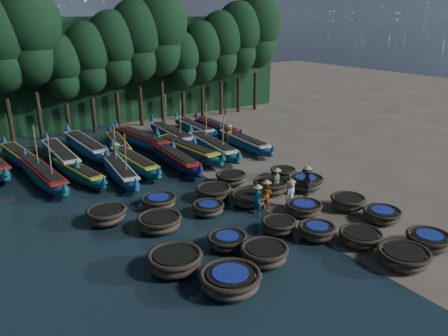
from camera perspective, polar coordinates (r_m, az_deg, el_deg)
ground at (r=25.52m, az=2.65°, el=-3.95°), size 120.00×120.00×0.00m
foliage_wall at (r=44.86m, az=-15.76°, el=12.08°), size 40.00×3.00×10.00m
coracle_3 at (r=20.28m, az=22.40°, el=-10.67°), size 2.69×2.69×0.74m
coracle_4 at (r=22.12m, az=25.16°, el=-8.53°), size 2.45×2.45×0.72m
coracle_5 at (r=17.26m, az=0.82°, el=-14.44°), size 2.88×2.88×0.81m
coracle_6 at (r=19.00m, az=5.28°, el=-11.09°), size 2.35×2.35×0.82m
coracle_7 at (r=21.33m, az=12.02°, el=-8.05°), size 1.96×1.96×0.71m
coracle_8 at (r=21.37m, az=17.39°, el=-8.62°), size 2.23×2.23×0.65m
coracle_9 at (r=23.97m, az=19.93°, el=-5.74°), size 2.02×2.02×0.67m
coracle_10 at (r=18.51m, az=-6.44°, el=-11.96°), size 2.65×2.65×0.85m
coracle_11 at (r=20.10m, az=0.40°, el=-9.47°), size 1.94×1.94×0.66m
coracle_12 at (r=21.62m, az=7.17°, el=-7.44°), size 2.01×2.01×0.67m
coracle_13 at (r=23.72m, az=10.38°, el=-5.14°), size 2.25×2.25×0.65m
coracle_14 at (r=24.85m, az=15.87°, el=-4.28°), size 2.33×2.33×0.75m
coracle_15 at (r=21.90m, az=-8.42°, el=-7.00°), size 2.48×2.48×0.76m
coracle_16 at (r=23.34m, az=-2.08°, el=-5.25°), size 1.75×1.75×0.63m
coracle_17 at (r=24.46m, az=3.36°, el=-3.97°), size 2.36×2.36×0.72m
coracle_18 at (r=26.17m, az=6.13°, el=-2.36°), size 2.14×2.14×0.80m
coracle_19 at (r=27.07m, az=10.58°, el=-1.83°), size 2.42×2.42×0.80m
coracle_20 at (r=23.10m, az=-15.06°, el=-5.94°), size 2.07×2.07×0.82m
coracle_21 at (r=24.40m, az=-8.53°, el=-4.31°), size 2.20×2.20×0.66m
coracle_22 at (r=25.10m, az=-1.38°, el=-3.17°), size 2.41×2.41×0.82m
coracle_23 at (r=27.36m, az=0.92°, el=-1.33°), size 2.35×2.35×0.75m
coracle_24 at (r=28.71m, az=7.72°, el=-0.60°), size 1.80×1.80×0.67m
long_boat_1 at (r=29.66m, az=-22.50°, el=-0.91°), size 2.11×8.37×3.56m
long_boat_2 at (r=29.67m, az=-18.47°, el=-0.56°), size 2.37×7.24×1.29m
long_boat_3 at (r=29.15m, az=-13.46°, el=-0.35°), size 2.24×7.84×3.35m
long_boat_4 at (r=30.70m, az=-11.70°, el=0.79°), size 1.59×7.98×1.41m
long_boat_5 at (r=30.90m, az=-6.46°, el=1.24°), size 1.94×8.30×1.46m
long_boat_6 at (r=32.64m, az=-4.88°, el=2.36°), size 2.35×8.97×1.58m
long_boat_7 at (r=33.44m, az=-1.54°, el=2.82°), size 2.46×8.74×3.73m
long_boat_8 at (r=34.81m, az=2.63°, el=3.39°), size 1.93×8.09×1.43m
long_boat_10 at (r=34.32m, az=-25.04°, el=1.31°), size 2.33×7.96×1.41m
long_boat_11 at (r=33.39m, az=-20.57°, el=1.55°), size 1.59×8.89×1.56m
long_boat_12 at (r=35.10m, az=-17.61°, el=2.74°), size 1.90×9.19×1.62m
long_boat_13 at (r=35.29m, az=-13.60°, el=3.00°), size 2.52×7.31×1.30m
long_boat_14 at (r=35.82m, az=-10.64°, el=3.64°), size 2.73×9.02×1.60m
long_boat_15 at (r=36.99m, az=-6.88°, el=4.33°), size 2.12×9.04×3.85m
long_boat_16 at (r=39.39m, az=-3.86°, el=5.22°), size 1.71×7.90×1.39m
long_boat_17 at (r=39.22m, az=-0.98°, el=5.23°), size 1.75×8.22×1.45m
fisherman_0 at (r=24.30m, az=8.72°, el=-3.21°), size 0.88×0.70×1.77m
fisherman_1 at (r=23.23m, az=4.39°, el=-3.96°), size 0.53×0.67×1.80m
fisherman_2 at (r=24.11m, az=5.55°, el=-3.31°), size 0.75×0.87×1.73m
fisherman_3 at (r=25.96m, az=10.74°, el=-1.68°), size 1.00×1.29×1.97m
fisherman_4 at (r=25.89m, az=6.89°, el=-1.67°), size 0.99×0.81×1.78m
fisherman_5 at (r=31.77m, az=-13.80°, el=1.81°), size 1.46×1.21×1.77m
fisherman_6 at (r=35.78m, az=0.68°, el=4.41°), size 0.96×0.90×1.85m
tree_4 at (r=39.50m, az=-24.23°, el=15.65°), size 5.34×5.34×12.58m
tree_5 at (r=40.17m, az=-20.43°, el=12.25°), size 3.68×3.68×8.68m
tree_6 at (r=40.71m, az=-17.33°, el=13.62°), size 4.09×4.09×9.65m
tree_7 at (r=41.39m, az=-14.30°, el=14.90°), size 4.51×4.51×10.63m
tree_8 at (r=42.19m, az=-11.34°, el=16.10°), size 4.92×4.92×11.60m
tree_9 at (r=43.11m, az=-8.46°, el=17.22°), size 5.34×5.34×12.58m
tree_10 at (r=44.33m, az=-5.53°, el=13.88°), size 3.68×3.68×8.68m
tree_11 at (r=45.41m, az=-2.92°, el=14.92°), size 4.09×4.09×9.65m
tree_12 at (r=46.59m, az=-0.42°, el=15.89°), size 4.51×4.51×10.63m
tree_13 at (r=47.86m, az=1.98°, el=16.78°), size 4.92×4.92×11.60m
tree_14 at (r=49.21m, az=4.27°, el=17.59°), size 5.34×5.34×12.58m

